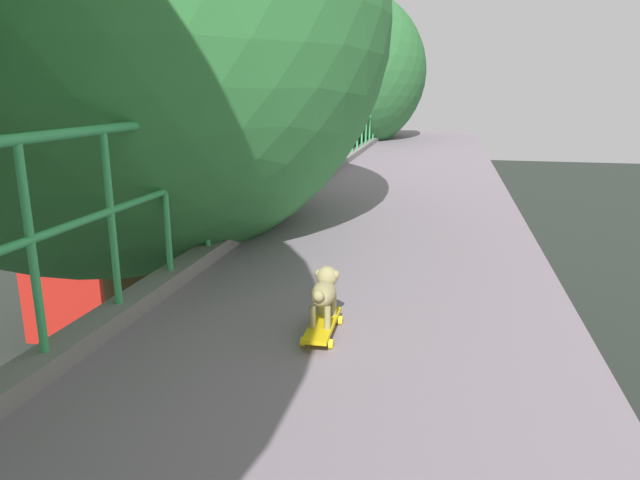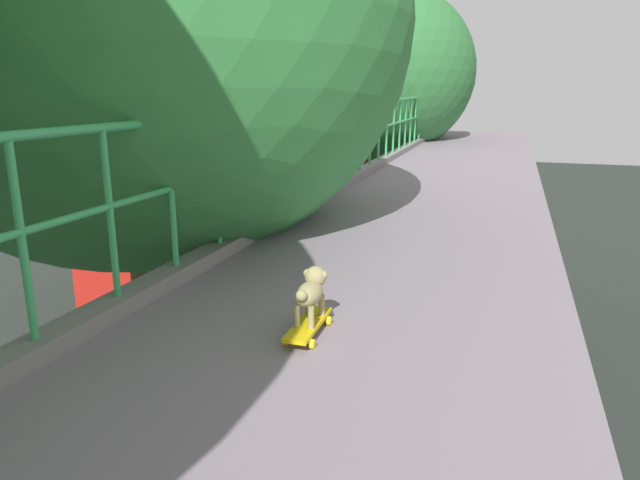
{
  "view_description": "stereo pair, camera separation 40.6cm",
  "coord_description": "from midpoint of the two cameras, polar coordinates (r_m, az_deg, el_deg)",
  "views": [
    {
      "loc": [
        1.68,
        -0.92,
        7.06
      ],
      "look_at": [
        0.85,
        2.91,
        6.02
      ],
      "focal_mm": 32.22,
      "sensor_mm": 36.0,
      "label": 1
    },
    {
      "loc": [
        2.08,
        -0.82,
        7.06
      ],
      "look_at": [
        0.85,
        2.91,
        6.02
      ],
      "focal_mm": 32.22,
      "sensor_mm": 36.0,
      "label": 2
    }
  ],
  "objects": [
    {
      "name": "toy_skateboard",
      "position": [
        3.39,
        -3.21,
        -8.51
      ],
      "size": [
        0.19,
        0.53,
        0.08
      ],
      "color": "gold",
      "rests_on": "overpass_deck"
    },
    {
      "name": "roadside_tree_mid",
      "position": [
        6.68,
        -22.31,
        19.02
      ],
      "size": [
        5.84,
        5.84,
        10.32
      ],
      "color": "#4E3E21",
      "rests_on": "ground"
    },
    {
      "name": "city_bus",
      "position": [
        21.51,
        -15.72,
        0.38
      ],
      "size": [
        2.64,
        11.87,
        3.37
      ],
      "color": "#B41F17",
      "rests_on": "ground"
    },
    {
      "name": "roadside_tree_far",
      "position": [
        17.3,
        -0.07,
        16.19
      ],
      "size": [
        5.73,
        5.73,
        10.04
      ],
      "color": "#4B4027",
      "rests_on": "ground"
    },
    {
      "name": "small_dog",
      "position": [
        3.37,
        -3.02,
        -5.02
      ],
      "size": [
        0.16,
        0.39,
        0.3
      ],
      "color": "#958A5A",
      "rests_on": "toy_skateboard"
    }
  ]
}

